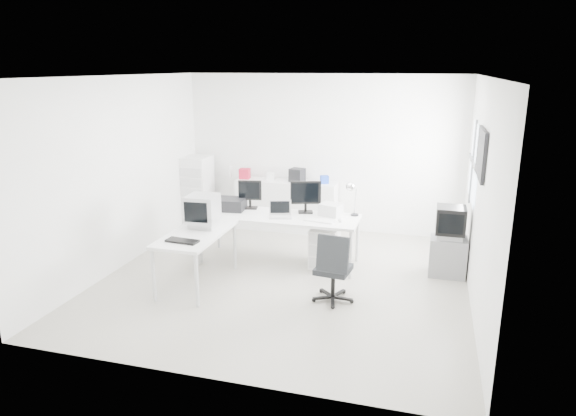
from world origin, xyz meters
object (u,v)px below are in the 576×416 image
(main_desk, at_px, (279,239))
(filing_cabinet, at_px, (198,191))
(tv_cabinet, at_px, (448,256))
(laser_printer, at_px, (331,209))
(crt_monitor, at_px, (203,210))
(office_chair, at_px, (333,266))
(lcd_monitor_large, at_px, (306,197))
(sideboard, at_px, (286,205))
(laptop, at_px, (280,211))
(crt_tv, at_px, (451,223))
(lcd_monitor_small, at_px, (250,194))
(side_desk, at_px, (197,258))
(drawer_pedestal, at_px, (325,246))
(inkjet_printer, at_px, (229,204))

(main_desk, xyz_separation_m, filing_cabinet, (-2.02, 1.45, 0.28))
(tv_cabinet, bearing_deg, laser_printer, 178.32)
(crt_monitor, bearing_deg, office_chair, -10.87)
(crt_monitor, distance_m, office_chair, 1.99)
(laser_printer, bearing_deg, main_desk, -148.30)
(main_desk, distance_m, lcd_monitor_large, 0.75)
(filing_cabinet, bearing_deg, sideboard, 5.44)
(main_desk, bearing_deg, crt_monitor, -135.00)
(laptop, xyz_separation_m, tv_cabinet, (2.43, 0.27, -0.57))
(laser_printer, relative_size, office_chair, 0.33)
(laser_printer, xyz_separation_m, sideboard, (-1.09, 1.39, -0.38))
(main_desk, distance_m, filing_cabinet, 2.50)
(crt_tv, xyz_separation_m, sideboard, (-2.82, 1.44, -0.33))
(lcd_monitor_small, height_order, crt_tv, lcd_monitor_small)
(laser_printer, height_order, tv_cabinet, laser_printer)
(lcd_monitor_large, height_order, crt_monitor, crt_monitor)
(crt_monitor, height_order, filing_cabinet, filing_cabinet)
(main_desk, height_order, lcd_monitor_large, lcd_monitor_large)
(side_desk, height_order, laser_printer, laser_printer)
(laser_printer, bearing_deg, crt_tv, 13.67)
(tv_cabinet, height_order, crt_tv, crt_tv)
(office_chair, xyz_separation_m, filing_cabinet, (-3.07, 2.55, 0.18))
(laptop, bearing_deg, tv_cabinet, -10.70)
(office_chair, bearing_deg, tv_cabinet, 48.55)
(laser_printer, bearing_deg, filing_cabinet, 171.48)
(office_chair, bearing_deg, crt_monitor, 179.23)
(drawer_pedestal, relative_size, inkjet_printer, 1.20)
(laptop, relative_size, tv_cabinet, 0.54)
(laptop, relative_size, crt_tv, 0.61)
(inkjet_printer, relative_size, crt_monitor, 0.99)
(laser_printer, xyz_separation_m, crt_tv, (1.73, -0.05, -0.05))
(laser_printer, xyz_separation_m, tv_cabinet, (1.73, -0.05, -0.56))
(inkjet_printer, height_order, lcd_monitor_large, lcd_monitor_large)
(drawer_pedestal, distance_m, office_chair, 1.22)
(lcd_monitor_small, distance_m, crt_tv, 3.04)
(side_desk, xyz_separation_m, laptop, (0.90, 1.00, 0.47))
(filing_cabinet, bearing_deg, tv_cabinet, -15.83)
(lcd_monitor_small, bearing_deg, laptop, -42.71)
(lcd_monitor_small, height_order, lcd_monitor_large, lcd_monitor_large)
(filing_cabinet, bearing_deg, lcd_monitor_small, -39.15)
(crt_monitor, bearing_deg, tv_cabinet, 13.80)
(laser_printer, relative_size, crt_monitor, 0.61)
(side_desk, bearing_deg, laptop, 48.01)
(lcd_monitor_small, bearing_deg, filing_cabinet, 128.40)
(main_desk, bearing_deg, tv_cabinet, 3.90)
(lcd_monitor_small, height_order, filing_cabinet, filing_cabinet)
(lcd_monitor_small, xyz_separation_m, laptop, (0.60, -0.35, -0.13))
(inkjet_printer, bearing_deg, laptop, -18.13)
(lcd_monitor_small, bearing_deg, laser_printer, -13.77)
(laptop, xyz_separation_m, laser_printer, (0.70, 0.32, -0.01))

